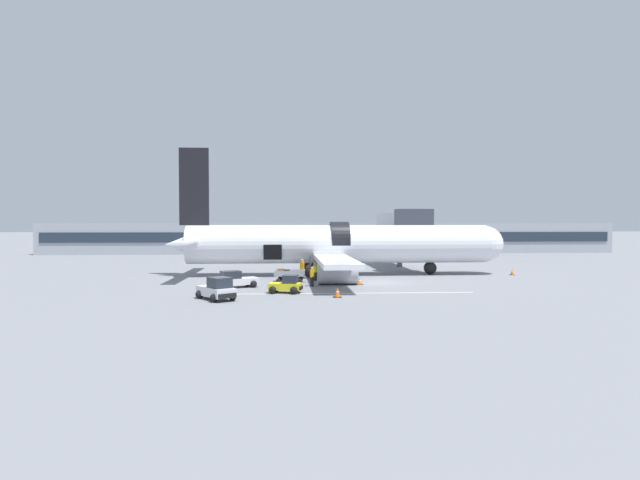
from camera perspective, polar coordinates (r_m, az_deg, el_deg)
name	(u,v)px	position (r m, az deg, el deg)	size (l,w,h in m)	color
ground_plane	(380,282)	(43.05, 6.88, -4.84)	(500.00, 500.00, 0.00)	slate
apron_marking_line	(351,293)	(36.30, 3.55, -6.08)	(18.07, 0.46, 0.01)	silver
terminal_strip	(331,238)	(87.91, 1.28, 0.28)	(95.57, 12.19, 5.05)	#9EA3AD
jet_bridge_stub	(402,226)	(57.68, 9.33, 1.60)	(3.78, 13.97, 6.53)	#4C4C51
airplane	(334,245)	(48.62, 1.67, -0.59)	(33.12, 28.42, 12.23)	white
baggage_tug_lead	(217,290)	(33.81, -11.70, -5.60)	(2.92, 3.37, 1.52)	silver
baggage_tug_mid	(236,280)	(39.85, -9.62, -4.54)	(3.52, 2.61, 1.34)	silver
baggage_tug_rear	(286,285)	(36.39, -3.87, -5.20)	(2.58, 2.00, 1.31)	yellow
baggage_cart_loading	(290,276)	(43.05, -3.49, -4.09)	(3.54, 2.20, 1.15)	#999BA0
ground_crew_loader_a	(315,271)	(43.90, -0.57, -3.58)	(0.44, 0.56, 1.61)	#2D2D33
ground_crew_loader_b	(312,276)	(40.13, -0.92, -4.13)	(0.47, 0.53, 1.57)	black
ground_crew_driver	(302,268)	(45.62, -2.06, -3.24)	(0.54, 0.62, 1.81)	#1E2338
safety_cone_nose	(512,272)	(52.34, 21.11, -3.44)	(0.44, 0.44, 0.61)	black
safety_cone_engine_left	(337,293)	(34.26, 2.00, -6.02)	(0.57, 0.57, 0.69)	black
safety_cone_wingtip	(359,281)	(41.48, 4.52, -4.71)	(0.59, 0.59, 0.59)	black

